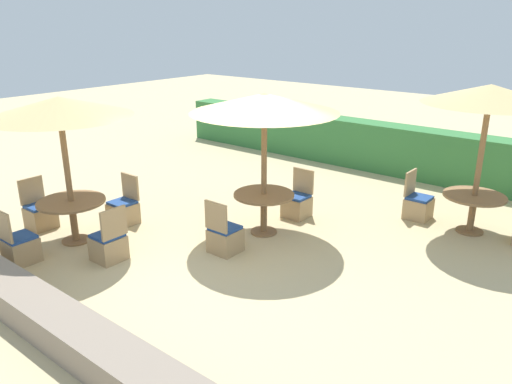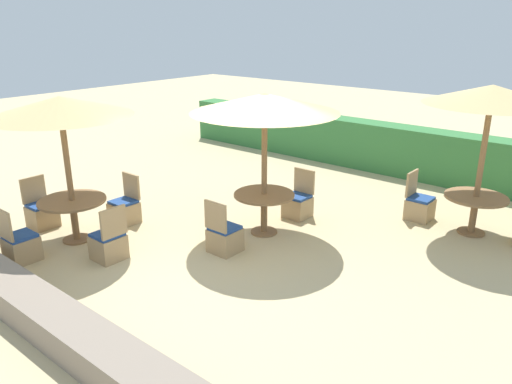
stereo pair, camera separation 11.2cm
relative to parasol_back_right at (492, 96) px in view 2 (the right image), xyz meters
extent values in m
plane|color=#C6B284|center=(-2.81, -3.35, -2.48)|extent=(40.00, 40.00, 0.00)
cube|color=#387A3D|center=(-2.81, 2.60, -1.88)|extent=(13.00, 0.70, 1.20)
cube|color=gray|center=(-2.81, -6.47, -2.28)|extent=(10.00, 0.56, 0.41)
cylinder|color=olive|center=(0.00, 0.00, -1.19)|extent=(0.10, 0.10, 2.58)
cone|color=tan|center=(0.00, 0.00, 0.02)|extent=(2.23, 2.23, 0.32)
cylinder|color=olive|center=(0.00, 0.00, -2.47)|extent=(0.48, 0.48, 0.03)
cylinder|color=olive|center=(0.00, 0.00, -2.15)|extent=(0.12, 0.12, 0.67)
cylinder|color=olive|center=(0.00, 0.00, -1.79)|extent=(1.08, 1.08, 0.04)
cube|color=tan|center=(-1.00, 0.03, -2.28)|extent=(0.46, 0.46, 0.40)
cube|color=navy|center=(-1.00, 0.03, -2.06)|extent=(0.42, 0.42, 0.05)
cube|color=tan|center=(-1.21, 0.03, -1.79)|extent=(0.04, 0.46, 0.48)
cylinder|color=olive|center=(-2.91, -2.39, -1.26)|extent=(0.10, 0.10, 2.44)
cone|color=tan|center=(-2.91, -2.39, -0.12)|extent=(2.54, 2.54, 0.32)
cylinder|color=olive|center=(-2.91, -2.39, -2.47)|extent=(0.48, 0.48, 0.03)
cylinder|color=olive|center=(-2.91, -2.39, -2.13)|extent=(0.12, 0.12, 0.71)
cylinder|color=olive|center=(-2.91, -2.39, -1.75)|extent=(1.08, 1.08, 0.04)
cube|color=tan|center=(-2.89, -1.38, -2.28)|extent=(0.46, 0.46, 0.40)
cube|color=navy|center=(-2.89, -1.38, -2.06)|extent=(0.42, 0.42, 0.05)
cube|color=tan|center=(-2.89, -1.17, -1.79)|extent=(0.46, 0.04, 0.48)
cube|color=tan|center=(-2.93, -3.41, -2.28)|extent=(0.46, 0.46, 0.40)
cube|color=navy|center=(-2.93, -3.41, -2.06)|extent=(0.42, 0.42, 0.05)
cube|color=tan|center=(-2.93, -3.62, -1.79)|extent=(0.46, 0.04, 0.48)
cylinder|color=olive|center=(-5.25, -4.75, -1.26)|extent=(0.10, 0.10, 2.44)
cone|color=tan|center=(-5.25, -4.75, -0.12)|extent=(2.33, 2.33, 0.32)
cylinder|color=olive|center=(-5.25, -4.75, -2.47)|extent=(0.48, 0.48, 0.03)
cylinder|color=olive|center=(-5.25, -4.75, -2.12)|extent=(0.12, 0.12, 0.72)
cylinder|color=olive|center=(-5.25, -4.75, -1.75)|extent=(1.14, 1.14, 0.04)
cube|color=tan|center=(-5.21, -5.72, -2.28)|extent=(0.46, 0.46, 0.40)
cube|color=navy|center=(-5.21, -5.72, -2.06)|extent=(0.42, 0.42, 0.05)
cube|color=tan|center=(-5.21, -5.93, -1.79)|extent=(0.46, 0.04, 0.48)
cube|color=tan|center=(-5.24, -3.72, -2.28)|extent=(0.46, 0.46, 0.40)
cube|color=navy|center=(-5.24, -3.72, -2.06)|extent=(0.42, 0.42, 0.05)
cube|color=tan|center=(-5.24, -3.51, -1.79)|extent=(0.46, 0.04, 0.48)
cube|color=tan|center=(-4.19, -4.80, -2.28)|extent=(0.46, 0.46, 0.40)
cube|color=navy|center=(-4.19, -4.80, -2.06)|extent=(0.42, 0.42, 0.05)
cube|color=tan|center=(-3.98, -4.80, -1.79)|extent=(0.04, 0.46, 0.48)
cube|color=tan|center=(-6.27, -4.80, -2.28)|extent=(0.46, 0.46, 0.40)
cube|color=navy|center=(-6.27, -4.80, -2.06)|extent=(0.42, 0.42, 0.05)
cube|color=tan|center=(-6.48, -4.80, -1.79)|extent=(0.04, 0.46, 0.48)
camera|label=1|loc=(2.21, -8.97, 1.21)|focal=35.00mm
camera|label=2|loc=(2.30, -8.90, 1.21)|focal=35.00mm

